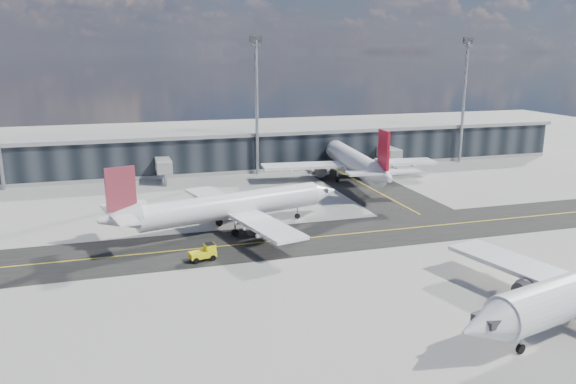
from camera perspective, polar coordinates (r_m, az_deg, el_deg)
name	(u,v)px	position (r m, az deg, el deg)	size (l,w,h in m)	color
ground	(340,245)	(77.43, 5.27, -5.36)	(300.00, 300.00, 0.00)	gray
taxiway_lanes	(338,220)	(88.29, 5.06, -2.90)	(180.00, 63.00, 0.03)	black
terminal_concourse	(250,150)	(127.52, -3.84, 4.26)	(152.00, 19.80, 8.80)	black
floodlight_masts	(257,101)	(119.35, -3.21, 9.18)	(102.50, 0.70, 28.90)	gray
airliner_af	(229,206)	(82.56, -6.05, -1.46)	(37.32, 32.08, 11.16)	white
airliner_redtail	(352,161)	(114.79, 6.57, 3.17)	(36.78, 43.07, 12.75)	white
baggage_tug	(205,252)	(72.05, -8.44, -6.08)	(3.56, 2.26, 2.07)	#F6ED0C
service_van	(320,171)	(121.35, 3.23, 2.12)	(2.15, 4.67, 1.30)	white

